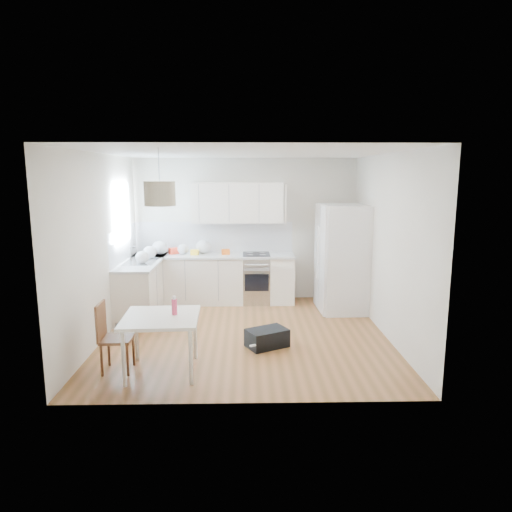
{
  "coord_description": "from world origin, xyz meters",
  "views": [
    {
      "loc": [
        0.01,
        -6.6,
        2.4
      ],
      "look_at": [
        0.16,
        0.4,
        1.14
      ],
      "focal_mm": 32.0,
      "sensor_mm": 36.0,
      "label": 1
    }
  ],
  "objects_px": {
    "dining_table": "(161,322)",
    "gym_bag": "(267,338)",
    "dining_chair": "(117,337)",
    "refrigerator": "(343,258)"
  },
  "relations": [
    {
      "from": "refrigerator",
      "to": "dining_table",
      "type": "bearing_deg",
      "value": -139.33
    },
    {
      "from": "refrigerator",
      "to": "dining_table",
      "type": "xyz_separation_m",
      "value": [
        -2.74,
        -2.55,
        -0.31
      ]
    },
    {
      "from": "refrigerator",
      "to": "gym_bag",
      "type": "xyz_separation_m",
      "value": [
        -1.41,
        -1.75,
        -0.82
      ]
    },
    {
      "from": "refrigerator",
      "to": "dining_chair",
      "type": "height_order",
      "value": "refrigerator"
    },
    {
      "from": "gym_bag",
      "to": "refrigerator",
      "type": "bearing_deg",
      "value": 23.24
    },
    {
      "from": "refrigerator",
      "to": "dining_table",
      "type": "height_order",
      "value": "refrigerator"
    },
    {
      "from": "dining_table",
      "to": "gym_bag",
      "type": "xyz_separation_m",
      "value": [
        1.32,
        0.8,
        -0.51
      ]
    },
    {
      "from": "refrigerator",
      "to": "dining_chair",
      "type": "xyz_separation_m",
      "value": [
        -3.29,
        -2.51,
        -0.51
      ]
    },
    {
      "from": "refrigerator",
      "to": "gym_bag",
      "type": "bearing_deg",
      "value": -131.23
    },
    {
      "from": "dining_chair",
      "to": "gym_bag",
      "type": "relative_size",
      "value": 1.58
    }
  ]
}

